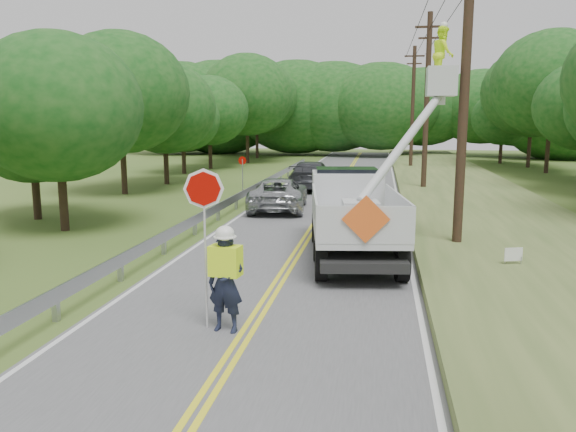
# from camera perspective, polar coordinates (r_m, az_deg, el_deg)

# --- Properties ---
(ground) EXTENTS (140.00, 140.00, 0.00)m
(ground) POSITION_cam_1_polar(r_m,az_deg,el_deg) (10.55, -5.44, -13.64)
(ground) COLOR #39591D
(ground) RESTS_ON ground
(road) EXTENTS (7.20, 96.00, 0.03)m
(road) POSITION_cam_1_polar(r_m,az_deg,el_deg) (23.85, 3.12, -0.29)
(road) COLOR #555558
(road) RESTS_ON ground
(guardrail) EXTENTS (0.18, 48.00, 0.77)m
(guardrail) POSITION_cam_1_polar(r_m,az_deg,el_deg) (25.38, -5.71, 1.53)
(guardrail) COLOR #A1A4A9
(guardrail) RESTS_ON ground
(utility_poles) EXTENTS (1.60, 43.30, 10.00)m
(utility_poles) POSITION_cam_1_polar(r_m,az_deg,el_deg) (26.50, 15.01, 11.82)
(utility_poles) COLOR black
(utility_poles) RESTS_ON ground
(tall_grass_verge) EXTENTS (7.00, 96.00, 0.30)m
(tall_grass_verge) POSITION_cam_1_polar(r_m,az_deg,el_deg) (24.13, 20.13, -0.43)
(tall_grass_verge) COLOR #4A602E
(tall_grass_verge) RESTS_ON ground
(treeline_left) EXTENTS (9.75, 57.99, 10.28)m
(treeline_left) POSITION_cam_1_polar(r_m,az_deg,el_deg) (41.15, -9.84, 11.59)
(treeline_left) COLOR #332319
(treeline_left) RESTS_ON ground
(treeline_horizon) EXTENTS (58.24, 15.55, 12.06)m
(treeline_horizon) POSITION_cam_1_polar(r_m,az_deg,el_deg) (65.45, 6.96, 10.89)
(treeline_horizon) COLOR #104814
(treeline_horizon) RESTS_ON ground
(flagger) EXTENTS (1.21, 0.57, 3.22)m
(flagger) POSITION_cam_1_polar(r_m,az_deg,el_deg) (11.18, -6.36, -5.95)
(flagger) COLOR #191E33
(flagger) RESTS_ON road
(bucket_truck) EXTENTS (4.66, 7.38, 6.94)m
(bucket_truck) POSITION_cam_1_polar(r_m,az_deg,el_deg) (18.16, 6.95, 1.47)
(bucket_truck) COLOR black
(bucket_truck) RESTS_ON road
(suv_silver) EXTENTS (2.92, 5.53, 1.48)m
(suv_silver) POSITION_cam_1_polar(r_m,az_deg,el_deg) (26.11, -0.95, 2.27)
(suv_silver) COLOR #A4A7AB
(suv_silver) RESTS_ON road
(suv_darkgrey) EXTENTS (2.53, 5.82, 1.67)m
(suv_darkgrey) POSITION_cam_1_polar(r_m,az_deg,el_deg) (33.86, 2.34, 4.15)
(suv_darkgrey) COLOR #383A3F
(suv_darkgrey) RESTS_ON road
(stop_sign_permanent) EXTENTS (0.39, 0.29, 2.18)m
(stop_sign_permanent) POSITION_cam_1_polar(r_m,az_deg,el_deg) (30.81, -4.62, 4.61)
(stop_sign_permanent) COLOR #A1A4A9
(stop_sign_permanent) RESTS_ON ground
(yard_sign) EXTENTS (0.50, 0.19, 0.75)m
(yard_sign) POSITION_cam_1_polar(r_m,az_deg,el_deg) (16.46, 21.81, -3.72)
(yard_sign) COLOR white
(yard_sign) RESTS_ON ground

